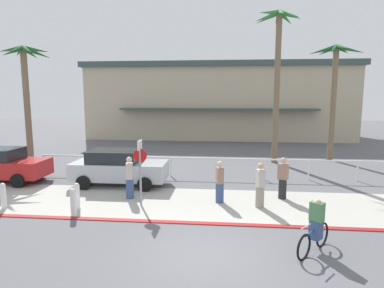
{
  "coord_description": "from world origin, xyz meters",
  "views": [
    {
      "loc": [
        0.46,
        -8.23,
        4.23
      ],
      "look_at": [
        -0.98,
        6.0,
        2.11
      ],
      "focal_mm": 30.77,
      "sensor_mm": 36.0,
      "label": 1
    }
  ],
  "objects_px": {
    "palm_tree_1": "(277,51)",
    "palm_tree_2": "(335,71)",
    "car_red_0": "(0,165)",
    "pedestrian_3": "(130,179)",
    "pedestrian_2": "(283,180)",
    "stop_sign_bike_lane": "(140,163)",
    "bollard_0": "(3,196)",
    "cyclist_blue_0": "(315,227)",
    "car_silver_1": "(119,167)",
    "bollard_2": "(73,202)",
    "pedestrian_0": "(260,187)",
    "bollard_1": "(77,195)",
    "palm_tree_0": "(25,75)",
    "pedestrian_1": "(220,184)"
  },
  "relations": [
    {
      "from": "palm_tree_1",
      "to": "pedestrian_0",
      "type": "bearing_deg",
      "value": -101.18
    },
    {
      "from": "palm_tree_0",
      "to": "bollard_0",
      "type": "bearing_deg",
      "value": -65.0
    },
    {
      "from": "bollard_2",
      "to": "pedestrian_1",
      "type": "xyz_separation_m",
      "value": [
        5.13,
        1.94,
        0.26
      ]
    },
    {
      "from": "bollard_0",
      "to": "bollard_2",
      "type": "height_order",
      "value": "same"
    },
    {
      "from": "stop_sign_bike_lane",
      "to": "bollard_2",
      "type": "xyz_separation_m",
      "value": [
        -2.12,
        -1.26,
        -1.16
      ]
    },
    {
      "from": "palm_tree_1",
      "to": "car_red_0",
      "type": "height_order",
      "value": "palm_tree_1"
    },
    {
      "from": "bollard_1",
      "to": "palm_tree_2",
      "type": "bearing_deg",
      "value": 40.87
    },
    {
      "from": "pedestrian_1",
      "to": "pedestrian_2",
      "type": "relative_size",
      "value": 0.97
    },
    {
      "from": "car_red_0",
      "to": "pedestrian_3",
      "type": "bearing_deg",
      "value": -15.24
    },
    {
      "from": "palm_tree_2",
      "to": "pedestrian_3",
      "type": "height_order",
      "value": "palm_tree_2"
    },
    {
      "from": "bollard_0",
      "to": "bollard_1",
      "type": "distance_m",
      "value": 2.77
    },
    {
      "from": "car_red_0",
      "to": "pedestrian_0",
      "type": "distance_m",
      "value": 12.54
    },
    {
      "from": "stop_sign_bike_lane",
      "to": "pedestrian_3",
      "type": "xyz_separation_m",
      "value": [
        -0.68,
        0.85,
        -0.86
      ]
    },
    {
      "from": "palm_tree_0",
      "to": "cyclist_blue_0",
      "type": "height_order",
      "value": "palm_tree_0"
    },
    {
      "from": "bollard_0",
      "to": "cyclist_blue_0",
      "type": "height_order",
      "value": "cyclist_blue_0"
    },
    {
      "from": "car_silver_1",
      "to": "pedestrian_0",
      "type": "distance_m",
      "value": 6.8
    },
    {
      "from": "pedestrian_2",
      "to": "bollard_0",
      "type": "bearing_deg",
      "value": -167.9
    },
    {
      "from": "palm_tree_2",
      "to": "pedestrian_1",
      "type": "xyz_separation_m",
      "value": [
        -7.11,
        -9.52,
        -4.97
      ]
    },
    {
      "from": "bollard_2",
      "to": "car_silver_1",
      "type": "relative_size",
      "value": 0.23
    },
    {
      "from": "bollard_2",
      "to": "pedestrian_3",
      "type": "relative_size",
      "value": 0.57
    },
    {
      "from": "stop_sign_bike_lane",
      "to": "car_silver_1",
      "type": "distance_m",
      "value": 3.39
    },
    {
      "from": "pedestrian_1",
      "to": "bollard_2",
      "type": "bearing_deg",
      "value": -159.28
    },
    {
      "from": "stop_sign_bike_lane",
      "to": "car_red_0",
      "type": "bearing_deg",
      "value": 160.32
    },
    {
      "from": "stop_sign_bike_lane",
      "to": "car_red_0",
      "type": "distance_m",
      "value": 8.27
    },
    {
      "from": "pedestrian_0",
      "to": "bollard_0",
      "type": "bearing_deg",
      "value": -173.46
    },
    {
      "from": "bollard_0",
      "to": "palm_tree_2",
      "type": "bearing_deg",
      "value": 36.03
    },
    {
      "from": "palm_tree_1",
      "to": "palm_tree_2",
      "type": "height_order",
      "value": "palm_tree_1"
    },
    {
      "from": "palm_tree_1",
      "to": "cyclist_blue_0",
      "type": "height_order",
      "value": "palm_tree_1"
    },
    {
      "from": "stop_sign_bike_lane",
      "to": "bollard_1",
      "type": "relative_size",
      "value": 2.56
    },
    {
      "from": "bollard_1",
      "to": "pedestrian_2",
      "type": "distance_m",
      "value": 8.13
    },
    {
      "from": "palm_tree_0",
      "to": "stop_sign_bike_lane",
      "type": "bearing_deg",
      "value": -37.88
    },
    {
      "from": "pedestrian_2",
      "to": "cyclist_blue_0",
      "type": "bearing_deg",
      "value": -88.88
    },
    {
      "from": "cyclist_blue_0",
      "to": "car_silver_1",
      "type": "bearing_deg",
      "value": 141.29
    },
    {
      "from": "pedestrian_2",
      "to": "stop_sign_bike_lane",
      "type": "bearing_deg",
      "value": -165.55
    },
    {
      "from": "bollard_1",
      "to": "car_red_0",
      "type": "relative_size",
      "value": 0.23
    },
    {
      "from": "stop_sign_bike_lane",
      "to": "pedestrian_2",
      "type": "height_order",
      "value": "stop_sign_bike_lane"
    },
    {
      "from": "palm_tree_1",
      "to": "car_red_0",
      "type": "relative_size",
      "value": 2.12
    },
    {
      "from": "bollard_1",
      "to": "pedestrian_3",
      "type": "relative_size",
      "value": 0.57
    },
    {
      "from": "bollard_0",
      "to": "pedestrian_1",
      "type": "bearing_deg",
      "value": 10.7
    },
    {
      "from": "car_red_0",
      "to": "pedestrian_2",
      "type": "distance_m",
      "value": 13.39
    },
    {
      "from": "palm_tree_2",
      "to": "pedestrian_1",
      "type": "bearing_deg",
      "value": -126.77
    },
    {
      "from": "car_red_0",
      "to": "pedestrian_3",
      "type": "relative_size",
      "value": 2.5
    },
    {
      "from": "cyclist_blue_0",
      "to": "pedestrian_2",
      "type": "height_order",
      "value": "pedestrian_2"
    },
    {
      "from": "bollard_2",
      "to": "palm_tree_0",
      "type": "distance_m",
      "value": 11.31
    },
    {
      "from": "palm_tree_2",
      "to": "pedestrian_2",
      "type": "bearing_deg",
      "value": -117.44
    },
    {
      "from": "car_silver_1",
      "to": "pedestrian_1",
      "type": "height_order",
      "value": "car_silver_1"
    },
    {
      "from": "bollard_0",
      "to": "car_silver_1",
      "type": "height_order",
      "value": "car_silver_1"
    },
    {
      "from": "bollard_0",
      "to": "palm_tree_0",
      "type": "relative_size",
      "value": 0.14
    },
    {
      "from": "palm_tree_0",
      "to": "palm_tree_1",
      "type": "xyz_separation_m",
      "value": [
        14.83,
        2.42,
        1.45
      ]
    },
    {
      "from": "palm_tree_0",
      "to": "pedestrian_3",
      "type": "bearing_deg",
      "value": -36.43
    }
  ]
}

